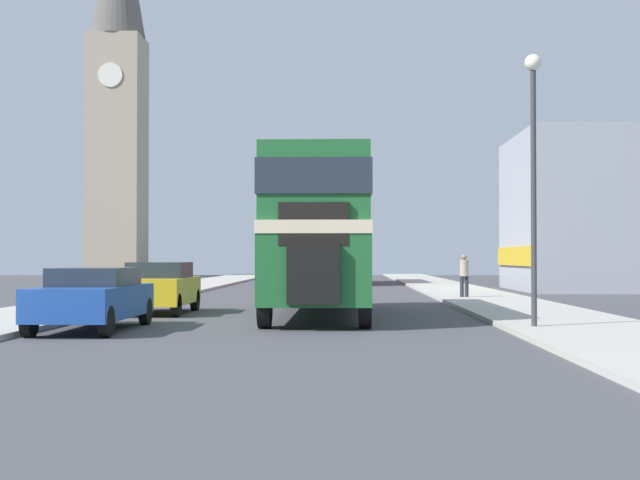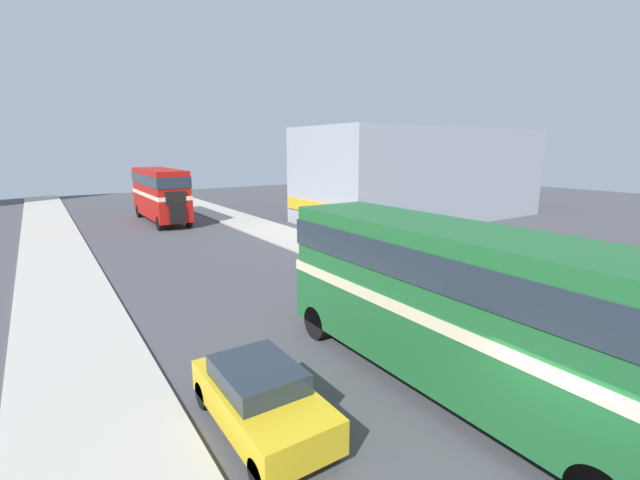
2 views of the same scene
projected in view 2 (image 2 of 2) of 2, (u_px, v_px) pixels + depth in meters
The scene contains 5 objects.
double_decker_bus at pixel (447, 294), 10.46m from camera, with size 2.56×10.37×4.16m.
bus_distant at pixel (160, 191), 34.75m from camera, with size 2.49×9.44×4.33m.
car_parked_mid at pixel (261, 397), 9.14m from camera, with size 1.75×3.90×1.46m.
pedestrian_walking at pixel (366, 250), 21.10m from camera, with size 0.32×0.32×1.60m.
shop_building_block at pixel (421, 174), 36.58m from camera, with size 21.29×9.23×7.54m.
Camera 2 is at (-7.22, -3.21, 5.98)m, focal length 24.00 mm.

